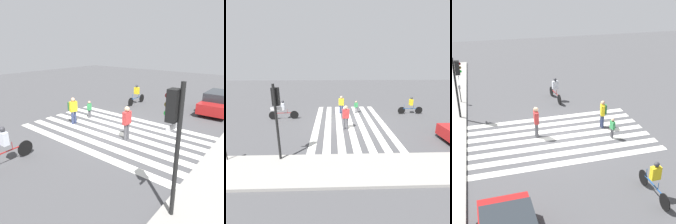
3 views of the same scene
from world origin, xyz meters
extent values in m
plane|color=#444447|center=(0.00, 0.00, 0.00)|extent=(60.00, 60.00, 0.00)
cube|color=silver|center=(-2.60, 0.00, 0.00)|extent=(0.45, 10.00, 0.01)
cube|color=silver|center=(-1.73, 0.00, 0.00)|extent=(0.45, 10.00, 0.01)
cube|color=silver|center=(-0.87, 0.00, 0.00)|extent=(0.45, 10.00, 0.01)
cube|color=silver|center=(0.00, 0.00, 0.00)|extent=(0.45, 10.00, 0.01)
cube|color=silver|center=(0.87, 0.00, 0.00)|extent=(0.45, 10.00, 0.01)
cube|color=silver|center=(1.73, 0.00, 0.00)|extent=(0.45, 10.00, 0.01)
cube|color=silver|center=(2.60, 0.00, 0.00)|extent=(0.45, 10.00, 0.01)
cylinder|color=black|center=(4.02, 5.35, 1.96)|extent=(0.12, 0.12, 3.91)
cube|color=black|center=(4.02, 5.14, 3.29)|extent=(0.32, 0.26, 0.84)
cube|color=silver|center=(4.02, 5.14, 2.69)|extent=(0.60, 0.02, 0.16)
sphere|color=#590F0F|center=(4.02, 4.98, 3.52)|extent=(0.15, 0.15, 0.15)
sphere|color=#59470F|center=(4.02, 4.98, 3.29)|extent=(0.15, 0.15, 0.15)
sphere|color=#26D83F|center=(4.02, 4.98, 3.06)|extent=(0.15, 0.15, 0.15)
cylinder|color=#4C4C51|center=(0.31, 1.22, 0.42)|extent=(0.16, 0.16, 0.85)
cylinder|color=#4C4C51|center=(0.53, 1.22, 0.42)|extent=(0.16, 0.16, 0.85)
cube|color=#B73333|center=(0.42, 1.22, 1.18)|extent=(0.50, 0.24, 0.67)
sphere|color=tan|center=(0.42, 1.22, 1.65)|extent=(0.27, 0.27, 0.27)
cylinder|color=#4C4C51|center=(-0.93, -2.74, 0.28)|extent=(0.11, 0.11, 0.56)
cylinder|color=#4C4C51|center=(-0.78, -2.74, 0.28)|extent=(0.11, 0.11, 0.56)
cube|color=#338C4C|center=(-0.85, -2.74, 0.79)|extent=(0.35, 0.21, 0.45)
sphere|color=tan|center=(-0.85, -2.74, 1.10)|extent=(0.18, 0.18, 0.18)
cylinder|color=navy|center=(0.44, -2.72, 0.40)|extent=(0.15, 0.15, 0.80)
cylinder|color=navy|center=(0.65, -2.72, 0.40)|extent=(0.15, 0.15, 0.80)
cube|color=yellow|center=(0.55, -2.72, 1.11)|extent=(0.50, 0.32, 0.63)
sphere|color=tan|center=(0.55, -2.72, 1.55)|extent=(0.25, 0.25, 0.25)
cube|color=#2D6638|center=(0.59, -2.90, 1.11)|extent=(0.38, 0.24, 0.53)
cylinder|color=black|center=(4.67, -1.23, 0.36)|extent=(0.72, 0.09, 0.71)
cube|color=maroon|center=(5.55, -1.17, 0.55)|extent=(1.50, 0.15, 0.04)
cylinder|color=maroon|center=(5.24, -1.19, 0.71)|extent=(0.03, 0.03, 0.32)
cube|color=silver|center=(5.55, -1.17, 1.15)|extent=(0.27, 0.42, 0.55)
sphere|color=#333338|center=(5.55, -1.17, 1.54)|extent=(0.22, 0.22, 0.22)
cylinder|color=black|center=(-5.09, -2.31, 0.34)|extent=(0.68, 0.04, 0.68)
cylinder|color=black|center=(-6.73, -2.30, 0.34)|extent=(0.68, 0.04, 0.68)
cube|color=#1E4C8C|center=(-5.91, -2.30, 0.53)|extent=(1.40, 0.04, 0.04)
cylinder|color=#1E4C8C|center=(-6.20, -2.30, 0.69)|extent=(0.03, 0.03, 0.32)
cylinder|color=#1E4C8C|center=(-5.30, -2.31, 0.73)|extent=(0.03, 0.03, 0.40)
cube|color=yellow|center=(-5.91, -2.30, 1.12)|extent=(0.24, 0.40, 0.55)
sphere|color=#333338|center=(-5.91, -2.30, 1.52)|extent=(0.22, 0.22, 0.22)
cube|color=maroon|center=(-7.74, 3.60, 0.61)|extent=(4.64, 1.88, 0.70)
cube|color=#23282D|center=(-7.74, 3.60, 1.24)|extent=(2.56, 1.71, 0.56)
cylinder|color=black|center=(-6.30, 2.72, 0.32)|extent=(0.64, 0.21, 0.64)
cylinder|color=black|center=(-9.16, 2.69, 0.32)|extent=(0.64, 0.21, 0.64)
camera|label=1|loc=(9.01, 7.25, 4.73)|focal=35.00mm
camera|label=2|loc=(1.38, 13.19, 4.96)|focal=28.00mm
camera|label=3|loc=(-14.79, 3.99, 8.25)|focal=50.00mm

